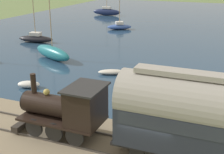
{
  "coord_description": "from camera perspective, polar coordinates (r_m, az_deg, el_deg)",
  "views": [
    {
      "loc": [
        -12.93,
        -3.45,
        9.26
      ],
      "look_at": [
        5.32,
        4.16,
        2.41
      ],
      "focal_mm": 50.0,
      "sensor_mm": 36.0,
      "label": 1
    }
  ],
  "objects": [
    {
      "name": "rowboat_far_out",
      "position": [
        26.59,
        -14.98,
        -1.3
      ],
      "size": [
        1.43,
        2.04,
        0.56
      ],
      "rotation": [
        0.0,
        0.0,
        0.31
      ],
      "color": "silver",
      "rests_on": "harbor_water"
    },
    {
      "name": "sailboat_blue",
      "position": [
        51.21,
        1.36,
        9.24
      ],
      "size": [
        3.5,
        4.28,
        5.54
      ],
      "rotation": [
        0.0,
        0.0,
        0.53
      ],
      "color": "#335199",
      "rests_on": "harbor_water"
    },
    {
      "name": "passenger_coach",
      "position": [
        14.6,
        17.66,
        -7.2
      ],
      "size": [
        2.48,
        8.85,
        4.45
      ],
      "color": "black",
      "rests_on": "rail_embankment"
    },
    {
      "name": "rowboat_mid_harbor",
      "position": [
        28.97,
        -0.15,
        0.94
      ],
      "size": [
        1.87,
        2.6,
        0.44
      ],
      "rotation": [
        0.0,
        0.0,
        0.43
      ],
      "color": "beige",
      "rests_on": "harbor_water"
    },
    {
      "name": "harbor_water",
      "position": [
        57.2,
        19.09,
        8.76
      ],
      "size": [
        80.0,
        80.0,
        0.01
      ],
      "color": "navy",
      "rests_on": "ground"
    },
    {
      "name": "rowboat_near_shore",
      "position": [
        26.6,
        8.48,
        -1.05
      ],
      "size": [
        1.4,
        2.76,
        0.36
      ],
      "rotation": [
        0.0,
        0.0,
        -0.21
      ],
      "color": "#B7B2A3",
      "rests_on": "harbor_water"
    },
    {
      "name": "sailboat_teal",
      "position": [
        34.4,
        -10.83,
        4.43
      ],
      "size": [
        3.82,
        6.09,
        8.12
      ],
      "rotation": [
        0.0,
        0.0,
        -0.44
      ],
      "color": "#1E707A",
      "rests_on": "harbor_water"
    },
    {
      "name": "sailboat_navy",
      "position": [
        67.22,
        -0.97,
        11.84
      ],
      "size": [
        1.25,
        6.18,
        6.65
      ],
      "rotation": [
        0.0,
        0.0,
        0.02
      ],
      "color": "#192347",
      "rests_on": "harbor_water"
    },
    {
      "name": "steam_locomotive",
      "position": [
        16.94,
        -7.96,
        -5.46
      ],
      "size": [
        2.4,
        5.14,
        3.27
      ],
      "color": "black",
      "rests_on": "rail_embankment"
    },
    {
      "name": "sailboat_black",
      "position": [
        43.16,
        -13.77,
        6.91
      ],
      "size": [
        2.21,
        5.05,
        7.88
      ],
      "rotation": [
        0.0,
        0.0,
        0.14
      ],
      "color": "black",
      "rests_on": "harbor_water"
    }
  ]
}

